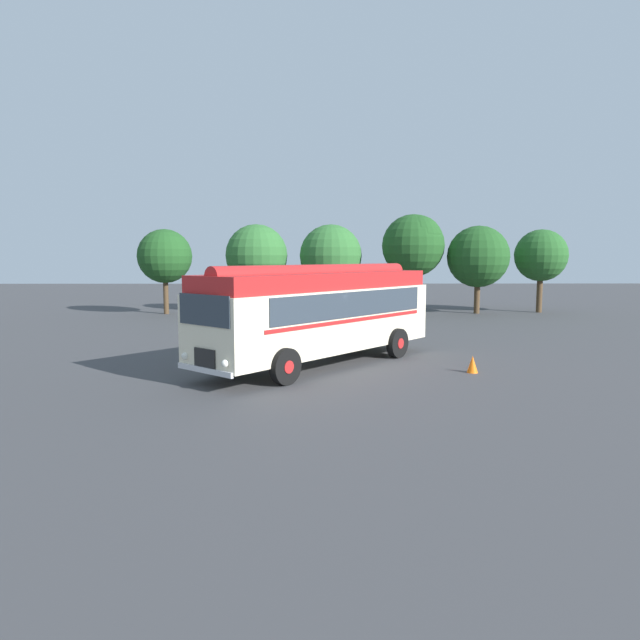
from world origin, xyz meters
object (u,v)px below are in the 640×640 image
Objects in this scene: traffic_cone at (472,364)px; car_near_left at (268,306)px; vintage_bus at (320,311)px; car_mid_left at (316,307)px.

car_near_left is at bearing 117.44° from traffic_cone.
car_mid_left is (-0.10, 13.57, -1.05)m from vintage_bus.
vintage_bus reaches higher than traffic_cone.
car_mid_left is 7.88× the size of traffic_cone.
traffic_cone is (5.04, -15.02, -0.57)m from car_mid_left.
car_near_left is 2.85m from car_mid_left.
vintage_bus is 2.13× the size of car_near_left.
car_near_left is 7.86× the size of traffic_cone.
vintage_bus is at bearing -77.88° from car_near_left.
traffic_cone is at bearing -71.46° from car_mid_left.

